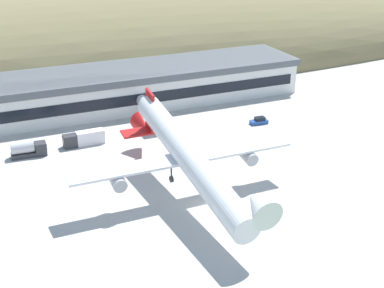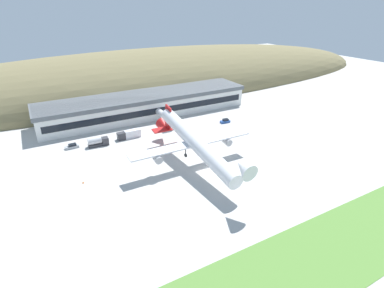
# 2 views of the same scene
# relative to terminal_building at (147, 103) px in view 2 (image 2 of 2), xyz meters

# --- Properties ---
(ground_plane) EXTENTS (435.16, 435.16, 0.00)m
(ground_plane) POSITION_rel_terminal_building_xyz_m (-2.36, -53.86, -5.26)
(ground_plane) COLOR #B7B5AF
(grass_strip_foreground) EXTENTS (391.65, 17.51, 0.08)m
(grass_strip_foreground) POSITION_rel_terminal_building_xyz_m (-2.36, -92.97, -5.22)
(grass_strip_foreground) COLOR #568438
(grass_strip_foreground) RESTS_ON ground_plane
(hill_backdrop) EXTENTS (334.86, 72.43, 43.31)m
(hill_backdrop) POSITION_rel_terminal_building_xyz_m (17.79, 41.78, -5.26)
(hill_backdrop) COLOR olive
(hill_backdrop) RESTS_ON ground_plane
(terminal_building) EXTENTS (90.49, 18.88, 9.28)m
(terminal_building) POSITION_rel_terminal_building_xyz_m (0.00, 0.00, 0.00)
(terminal_building) COLOR white
(terminal_building) RESTS_ON ground_plane
(jetway_0) EXTENTS (3.38, 12.18, 5.43)m
(jetway_0) POSITION_rel_terminal_building_xyz_m (1.57, -15.70, -1.27)
(jetway_0) COLOR silver
(jetway_0) RESTS_ON ground_plane
(cargo_airplane) EXTENTS (39.29, 50.22, 11.21)m
(cargo_airplane) POSITION_rel_terminal_building_xyz_m (-4.25, -49.73, 2.65)
(cargo_airplane) COLOR silver
(service_car_0) EXTENTS (4.16, 2.06, 1.61)m
(service_car_0) POSITION_rel_terminal_building_xyz_m (24.47, -24.57, -4.59)
(service_car_0) COLOR #264C99
(service_car_0) RESTS_ON ground_plane
(service_car_1) EXTENTS (4.54, 1.94, 1.54)m
(service_car_1) POSITION_rel_terminal_building_xyz_m (-34.70, -19.11, -4.62)
(service_car_1) COLOR #999EA3
(service_car_1) RESTS_ON ground_plane
(fuel_truck) EXTENTS (8.59, 2.34, 2.89)m
(fuel_truck) POSITION_rel_terminal_building_xyz_m (-14.96, -20.36, -3.85)
(fuel_truck) COLOR #333338
(fuel_truck) RESTS_ON ground_plane
(box_truck) EXTENTS (7.01, 2.67, 3.23)m
(box_truck) POSITION_rel_terminal_building_xyz_m (-26.45, -21.56, -3.74)
(box_truck) COLOR #333338
(box_truck) RESTS_ON ground_plane
(traffic_cone_0) EXTENTS (0.52, 0.52, 0.58)m
(traffic_cone_0) POSITION_rel_terminal_building_xyz_m (-19.41, -36.97, -4.98)
(traffic_cone_0) COLOR orange
(traffic_cone_0) RESTS_ON ground_plane
(traffic_cone_1) EXTENTS (0.52, 0.52, 0.58)m
(traffic_cone_1) POSITION_rel_terminal_building_xyz_m (-35.69, -43.37, -4.98)
(traffic_cone_1) COLOR orange
(traffic_cone_1) RESTS_ON ground_plane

